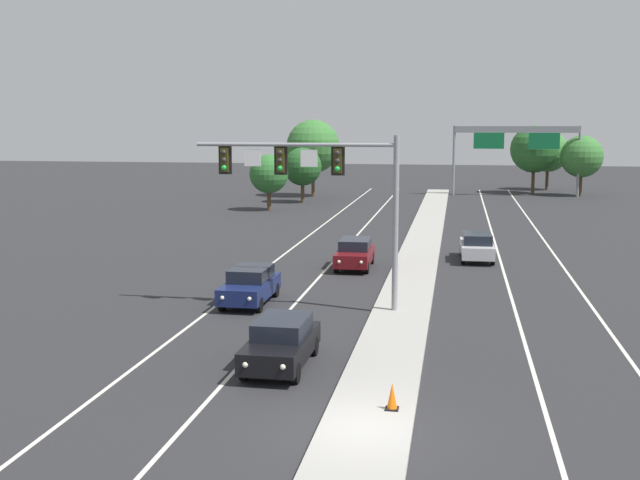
{
  "coord_description": "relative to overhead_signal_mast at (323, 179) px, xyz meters",
  "views": [
    {
      "loc": [
        2.17,
        -19.14,
        7.87
      ],
      "look_at": [
        -3.2,
        11.59,
        3.2
      ],
      "focal_mm": 44.31,
      "sensor_mm": 36.0,
      "label": 1
    }
  ],
  "objects": [
    {
      "name": "car_oncoming_darkred",
      "position": [
        0.06,
        9.98,
        -4.71
      ],
      "size": [
        1.89,
        4.5,
        1.58
      ],
      "color": "#5B0F14",
      "rests_on": "ground"
    },
    {
      "name": "car_oncoming_navy",
      "position": [
        -3.36,
        0.78,
        -4.71
      ],
      "size": [
        1.83,
        4.47,
        1.58
      ],
      "color": "#141E4C",
      "rests_on": "ground"
    },
    {
      "name": "ground_plane",
      "position": [
        3.31,
        -12.87,
        -5.53
      ],
      "size": [
        260.0,
        260.0,
        0.0
      ],
      "primitive_type": "plane",
      "color": "#28282B"
    },
    {
      "name": "tree_far_right_c",
      "position": [
        18.45,
        55.97,
        -1.3
      ],
      "size": [
        4.48,
        4.48,
        6.49
      ],
      "color": "#4C3823",
      "rests_on": "ground"
    },
    {
      "name": "traffic_cone_median_nose",
      "position": [
        3.87,
        -11.49,
        -5.03
      ],
      "size": [
        0.36,
        0.36,
        0.74
      ],
      "color": "black",
      "rests_on": "median_island"
    },
    {
      "name": "edge_stripe_right",
      "position": [
        11.31,
        12.13,
        -5.53
      ],
      "size": [
        0.14,
        100.0,
        0.01
      ],
      "primitive_type": "cube",
      "color": "silver",
      "rests_on": "ground"
    },
    {
      "name": "edge_stripe_left",
      "position": [
        -4.69,
        12.13,
        -5.53
      ],
      "size": [
        0.14,
        100.0,
        0.01
      ],
      "primitive_type": "cube",
      "color": "silver",
      "rests_on": "ground"
    },
    {
      "name": "tree_far_left_a",
      "position": [
        -9.7,
        50.58,
        -0.21
      ],
      "size": [
        5.63,
        5.63,
        8.15
      ],
      "color": "#4C3823",
      "rests_on": "ground"
    },
    {
      "name": "highway_sign_gantry",
      "position": [
        11.51,
        54.81,
        0.63
      ],
      "size": [
        13.28,
        0.42,
        7.5
      ],
      "color": "gray",
      "rests_on": "ground"
    },
    {
      "name": "tree_far_left_b",
      "position": [
        -9.56,
        44.06,
        -1.99
      ],
      "size": [
        3.75,
        3.75,
        5.43
      ],
      "color": "#4C3823",
      "rests_on": "ground"
    },
    {
      "name": "car_receding_silver",
      "position": [
        6.66,
        13.55,
        -4.71
      ],
      "size": [
        1.92,
        4.51,
        1.58
      ],
      "color": "#B7B7BC",
      "rests_on": "ground"
    },
    {
      "name": "overhead_signal_mast",
      "position": [
        0.0,
        0.0,
        0.0
      ],
      "size": [
        8.5,
        0.44,
        7.2
      ],
      "color": "gray",
      "rests_on": "median_island"
    },
    {
      "name": "lane_stripe_oncoming_center",
      "position": [
        -1.39,
        12.13,
        -5.53
      ],
      "size": [
        0.14,
        100.0,
        0.01
      ],
      "primitive_type": "cube",
      "color": "silver",
      "rests_on": "ground"
    },
    {
      "name": "tree_far_right_b",
      "position": [
        15.76,
        63.43,
        -1.08
      ],
      "size": [
        4.72,
        4.72,
        6.83
      ],
      "color": "#4C3823",
      "rests_on": "ground"
    },
    {
      "name": "tree_far_right_a",
      "position": [
        13.7,
        58.15,
        -0.61
      ],
      "size": [
        5.21,
        5.21,
        7.54
      ],
      "color": "#4C3823",
      "rests_on": "ground"
    },
    {
      "name": "lane_stripe_receding_center",
      "position": [
        8.01,
        12.13,
        -5.53
      ],
      "size": [
        0.14,
        100.0,
        0.01
      ],
      "primitive_type": "cube",
      "color": "silver",
      "rests_on": "ground"
    },
    {
      "name": "tree_far_left_c",
      "position": [
        -11.18,
        36.7,
        -2.26
      ],
      "size": [
        3.47,
        3.47,
        5.02
      ],
      "color": "#4C3823",
      "rests_on": "ground"
    },
    {
      "name": "median_island",
      "position": [
        3.31,
        5.13,
        -5.46
      ],
      "size": [
        2.4,
        110.0,
        0.15
      ],
      "primitive_type": "cube",
      "color": "#9E9B93",
      "rests_on": "ground"
    },
    {
      "name": "car_oncoming_black",
      "position": [
        -0.02,
        -7.84,
        -4.71
      ],
      "size": [
        1.85,
        4.48,
        1.58
      ],
      "color": "black",
      "rests_on": "ground"
    }
  ]
}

